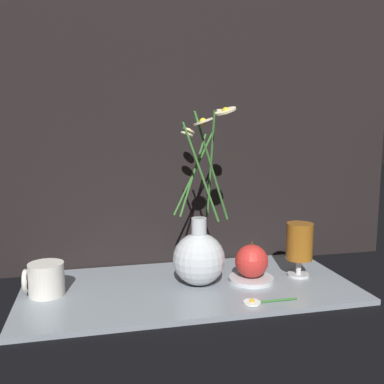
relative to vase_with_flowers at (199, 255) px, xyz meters
The scene contains 9 objects.
ground_plane 0.09m from the vase_with_flowers, behind, with size 6.00×6.00×0.00m, color black.
shelf 0.08m from the vase_with_flowers, behind, with size 0.75×0.35×0.01m.
backdrop_wall 0.51m from the vase_with_flowers, 96.96° to the left, with size 1.25×0.02×1.10m.
vase_with_flowers is the anchor object (origin of this frame).
yellow_mug 0.34m from the vase_with_flowers, behind, with size 0.09×0.08×0.07m.
tea_glass 0.25m from the vase_with_flowers, ahead, with size 0.06×0.06×0.13m.
saucer_plate 0.14m from the vase_with_flowers, ahead, with size 0.11×0.11×0.01m.
orange_fruit 0.13m from the vase_with_flowers, ahead, with size 0.08×0.08×0.09m.
loose_daisy 0.18m from the vase_with_flowers, 54.91° to the right, with size 0.12×0.04×0.01m.
Camera 1 is at (-0.21, -0.92, 0.37)m, focal length 40.00 mm.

